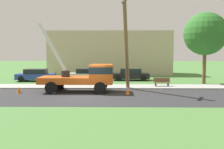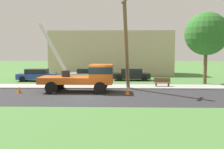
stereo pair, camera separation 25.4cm
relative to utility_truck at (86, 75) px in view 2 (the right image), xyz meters
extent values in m
plane|color=#477538|center=(0.36, 9.82, -1.41)|extent=(120.00, 120.00, 0.00)
cube|color=#2B2B2D|center=(0.36, -2.18, -1.40)|extent=(80.00, 7.54, 0.01)
cube|color=#9E9E99|center=(0.36, 2.96, -1.36)|extent=(80.00, 2.72, 0.10)
cube|color=#C65119|center=(-1.80, 0.01, -0.38)|extent=(4.33, 2.45, 0.55)
cube|color=#C65119|center=(1.30, -0.03, 0.14)|extent=(1.93, 2.42, 1.60)
cube|color=#19232D|center=(1.30, -0.03, 0.49)|extent=(1.95, 2.44, 0.56)
cylinder|color=black|center=(-1.78, 0.01, 0.14)|extent=(0.70, 0.70, 0.50)
cylinder|color=silver|center=(-3.05, 0.67, 2.44)|extent=(2.87, 1.69, 4.26)
cube|color=black|center=(-2.42, -1.44, -1.31)|extent=(0.30, 0.30, 0.20)
cube|color=black|center=(-2.39, 1.46, -1.31)|extent=(0.30, 0.30, 0.20)
cylinder|color=black|center=(1.24, -1.23, -0.91)|extent=(1.00, 0.30, 1.00)
cylinder|color=black|center=(1.27, 1.17, -0.91)|extent=(1.00, 0.30, 1.00)
cylinder|color=black|center=(-2.73, -1.18, -0.91)|extent=(1.00, 0.30, 1.00)
cylinder|color=black|center=(-2.70, 1.22, -0.91)|extent=(1.00, 0.30, 1.00)
cylinder|color=brown|center=(3.38, 0.61, 2.86)|extent=(0.88, 3.15, 8.64)
cube|color=brown|center=(3.19, -0.46, 6.11)|extent=(0.48, 1.76, 0.72)
cone|color=orange|center=(3.47, -1.26, -1.13)|extent=(0.36, 0.36, 0.56)
cone|color=orange|center=(-5.51, -0.83, -1.13)|extent=(0.36, 0.36, 0.56)
cube|color=#263F99|center=(-6.85, 7.84, -0.86)|extent=(4.52, 2.13, 0.65)
cube|color=black|center=(-6.85, 7.84, -0.26)|extent=(2.58, 1.84, 0.55)
cylinder|color=black|center=(-5.34, 7.05, -1.09)|extent=(0.64, 0.22, 0.64)
cylinder|color=black|center=(-5.47, 8.85, -1.09)|extent=(0.64, 0.22, 0.64)
cylinder|color=black|center=(-8.23, 6.83, -1.09)|extent=(0.64, 0.22, 0.64)
cylinder|color=black|center=(-8.37, 8.63, -1.09)|extent=(0.64, 0.22, 0.64)
cube|color=#B7B7BF|center=(-0.87, 8.57, -0.86)|extent=(4.49, 2.04, 0.65)
cube|color=black|center=(-0.87, 8.57, -0.26)|extent=(2.55, 1.79, 0.55)
cylinder|color=black|center=(0.53, 7.59, -1.09)|extent=(0.64, 0.22, 0.64)
cylinder|color=black|center=(0.63, 9.39, -1.09)|extent=(0.64, 0.22, 0.64)
cylinder|color=black|center=(-2.37, 7.75, -1.09)|extent=(0.64, 0.22, 0.64)
cylinder|color=black|center=(-2.27, 9.55, -1.09)|extent=(0.64, 0.22, 0.64)
cube|color=black|center=(4.26, 8.84, -0.86)|extent=(4.42, 1.85, 0.65)
cube|color=black|center=(4.26, 8.84, -0.26)|extent=(2.48, 1.68, 0.55)
cylinder|color=black|center=(5.71, 7.93, -1.09)|extent=(0.64, 0.22, 0.64)
cylinder|color=black|center=(5.72, 9.73, -1.09)|extent=(0.64, 0.22, 0.64)
cylinder|color=black|center=(2.80, 7.96, -1.09)|extent=(0.64, 0.22, 0.64)
cylinder|color=black|center=(2.82, 9.76, -1.09)|extent=(0.64, 0.22, 0.64)
cube|color=brown|center=(6.96, 2.96, -0.96)|extent=(1.60, 0.44, 0.06)
cube|color=brown|center=(6.96, 3.16, -0.71)|extent=(1.60, 0.06, 0.40)
cube|color=#333338|center=(6.36, 2.96, -1.18)|extent=(0.10, 0.40, 0.45)
cube|color=#333338|center=(7.56, 2.96, -1.18)|extent=(0.10, 0.40, 0.45)
cylinder|color=brown|center=(11.95, 5.71, 1.07)|extent=(0.36, 0.36, 4.95)
sphere|color=#2D6B28|center=(11.95, 5.71, 3.90)|extent=(4.53, 4.53, 4.53)
cube|color=#C6B293|center=(1.61, 17.41, 1.79)|extent=(18.00, 6.00, 6.40)
camera|label=1|loc=(2.53, -21.31, 2.04)|focal=40.45mm
camera|label=2|loc=(2.78, -21.31, 2.04)|focal=40.45mm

